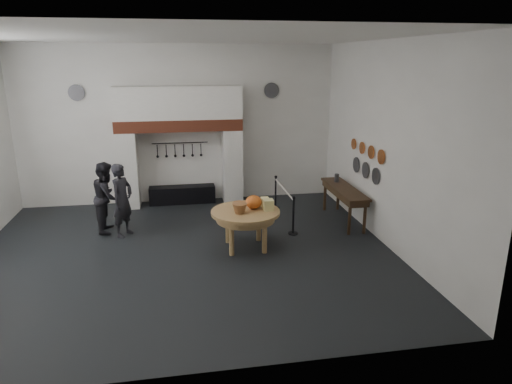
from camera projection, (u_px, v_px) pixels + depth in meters
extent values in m
cube|color=black|center=(186.00, 254.00, 9.94)|extent=(9.00, 8.00, 0.02)
cube|color=silver|center=(176.00, 36.00, 8.67)|extent=(9.00, 8.00, 0.02)
cube|color=white|center=(179.00, 125.00, 13.09)|extent=(9.00, 0.02, 4.50)
cube|color=white|center=(188.00, 217.00, 5.53)|extent=(9.00, 0.02, 4.50)
cube|color=white|center=(388.00, 145.00, 10.05)|extent=(0.02, 8.00, 4.50)
cube|color=silver|center=(128.00, 170.00, 12.84)|extent=(0.55, 0.70, 2.15)
cube|color=silver|center=(232.00, 166.00, 13.33)|extent=(0.55, 0.70, 2.15)
cube|color=#9E442B|center=(179.00, 125.00, 12.74)|extent=(3.50, 0.72, 0.32)
cube|color=silver|center=(178.00, 103.00, 12.57)|extent=(3.50, 0.70, 0.90)
cube|color=black|center=(182.00, 195.00, 13.39)|extent=(1.90, 0.45, 0.50)
cylinder|color=black|center=(180.00, 143.00, 13.15)|extent=(1.60, 0.02, 0.02)
cylinder|color=tan|center=(246.00, 212.00, 10.04)|extent=(1.93, 1.93, 0.07)
ellipsoid|color=orange|center=(254.00, 202.00, 10.12)|extent=(0.36, 0.36, 0.31)
cube|color=#D1C97D|center=(268.00, 205.00, 10.03)|extent=(0.22, 0.22, 0.24)
cube|color=#F7E793|center=(265.00, 202.00, 10.32)|extent=(0.18, 0.18, 0.20)
cone|color=#9A6338|center=(240.00, 208.00, 9.83)|extent=(0.41, 0.41, 0.22)
ellipsoid|color=#9B6637|center=(239.00, 203.00, 10.33)|extent=(0.31, 0.18, 0.13)
imported|color=black|center=(122.00, 200.00, 10.76)|extent=(0.69, 0.76, 1.75)
imported|color=black|center=(107.00, 197.00, 11.07)|extent=(0.68, 0.86, 1.72)
cube|color=#3A2615|center=(344.00, 189.00, 11.71)|extent=(0.55, 2.20, 0.06)
cylinder|color=#444549|center=(337.00, 178.00, 12.23)|extent=(0.12, 0.12, 0.22)
cylinder|color=#C6662D|center=(381.00, 157.00, 10.32)|extent=(0.03, 0.34, 0.34)
cylinder|color=#C6662D|center=(371.00, 152.00, 10.84)|extent=(0.03, 0.32, 0.32)
cylinder|color=#C6662D|center=(362.00, 148.00, 11.36)|extent=(0.03, 0.30, 0.30)
cylinder|color=#C6662D|center=(354.00, 144.00, 11.88)|extent=(0.03, 0.28, 0.28)
cylinder|color=#4C4C51|center=(376.00, 176.00, 10.65)|extent=(0.03, 0.40, 0.40)
cylinder|color=#4C4C51|center=(365.00, 170.00, 11.22)|extent=(0.03, 0.40, 0.40)
cylinder|color=#4C4C51|center=(356.00, 165.00, 11.78)|extent=(0.03, 0.40, 0.40)
cylinder|color=#4C4C51|center=(76.00, 93.00, 12.33)|extent=(0.44, 0.03, 0.44)
cylinder|color=#4C4C51|center=(272.00, 90.00, 13.23)|extent=(0.44, 0.03, 0.44)
cylinder|color=black|center=(293.00, 216.00, 10.94)|extent=(0.05, 0.05, 0.90)
cylinder|color=black|center=(276.00, 193.00, 12.83)|extent=(0.05, 0.05, 0.90)
cylinder|color=silver|center=(284.00, 189.00, 11.77)|extent=(0.04, 2.00, 0.04)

